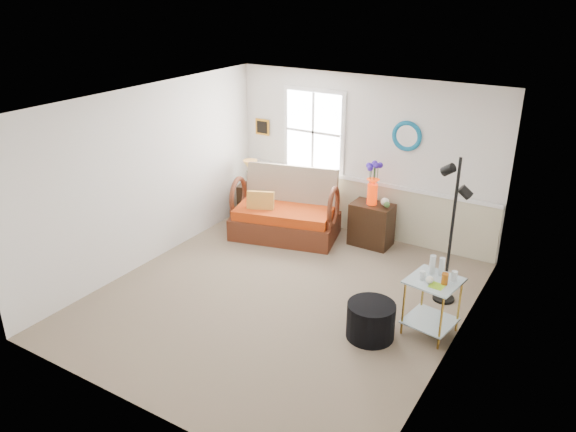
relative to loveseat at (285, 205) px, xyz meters
The scene contains 19 objects.
floor 2.02m from the loveseat, 60.09° to the right, with size 4.50×5.00×0.01m, color #806C59.
ceiling 2.83m from the loveseat, 60.09° to the right, with size 4.50×5.00×0.01m, color white.
walls 2.09m from the loveseat, 60.09° to the right, with size 4.51×5.01×2.60m.
wainscot 1.26m from the loveseat, 39.12° to the left, with size 4.46×0.02×0.90m, color beige.
chair_rail 1.30m from the loveseat, 38.77° to the left, with size 4.46×0.04×0.06m, color white.
window 1.31m from the loveseat, 84.73° to the left, with size 1.14×0.06×1.44m, color white, non-canonical shape.
picture 1.59m from the loveseat, 140.18° to the left, with size 0.28×0.03×0.28m, color #AF731C.
mirror 2.21m from the loveseat, 25.31° to the left, with size 0.47×0.47×0.07m, color #0E8FC5.
loveseat is the anchor object (origin of this frame).
throw_pillow 0.40m from the loveseat, 141.60° to the right, with size 0.44×0.11×0.44m, color orange, non-canonical shape.
lamp_stand 1.06m from the loveseat, 160.08° to the left, with size 0.35×0.35×0.61m, color black, non-canonical shape.
table_lamp 1.04m from the loveseat, 158.66° to the left, with size 0.25×0.25×0.45m, color #C68238, non-canonical shape.
potted_plant 0.96m from the loveseat, 153.99° to the left, with size 0.31×0.35×0.27m, color #4E793B.
cabinet 1.42m from the loveseat, 18.41° to the left, with size 0.64×0.41×0.69m, color black, non-canonical shape.
flower_vase 1.47m from the loveseat, 18.90° to the left, with size 0.20×0.20×0.69m, color red, non-canonical shape.
side_table 3.26m from the loveseat, 26.16° to the right, with size 0.56×0.56×0.72m, color #AA812A, non-canonical shape.
tabletop_items 3.29m from the loveseat, 25.60° to the right, with size 0.40×0.40×0.24m, color silver, non-canonical shape.
floor_lamp 2.94m from the loveseat, 11.99° to the right, with size 0.28×0.28×1.96m, color black, non-canonical shape.
ottoman 3.03m from the loveseat, 38.74° to the right, with size 0.57×0.57×0.44m, color black.
Camera 1 is at (3.47, -5.48, 3.92)m, focal length 35.00 mm.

